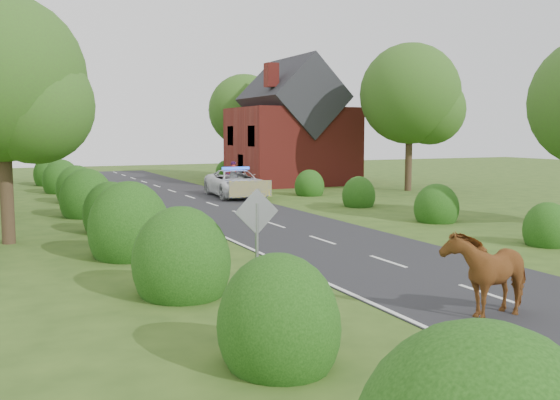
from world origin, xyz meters
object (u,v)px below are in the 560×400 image
road_sign (257,227)px  pedestrian_purple (233,175)px  cow (487,279)px  police_van (236,183)px  pedestrian_red (233,177)px

road_sign → pedestrian_purple: road_sign is taller
cow → police_van: bearing=160.7°
police_van → pedestrian_purple: size_ratio=3.31×
pedestrian_red → pedestrian_purple: 1.00m
pedestrian_red → pedestrian_purple: size_ratio=0.91×
pedestrian_red → road_sign: bearing=58.7°
cow → pedestrian_purple: (5.42, 29.50, 0.15)m
road_sign → police_van: size_ratio=0.42×
police_van → pedestrian_red: bearing=76.4°
road_sign → cow: (3.84, -3.23, -0.89)m
cow → police_van: police_van is taller
cow → pedestrian_red: pedestrian_red is taller
road_sign → pedestrian_purple: bearing=70.6°
pedestrian_purple → road_sign: bearing=86.3°
road_sign → cow: bearing=-40.1°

